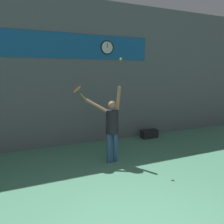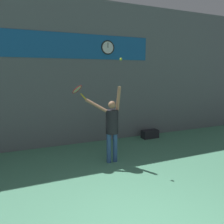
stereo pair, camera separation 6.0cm
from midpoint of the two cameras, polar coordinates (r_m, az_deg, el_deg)
name	(u,v)px [view 2 (the right image)]	position (r m, az deg, el deg)	size (l,w,h in m)	color
back_wall	(68,74)	(7.71, -11.10, 9.75)	(18.00, 0.10, 5.00)	slate
sponsor_banner	(68,46)	(7.71, -11.25, 16.63)	(5.98, 0.02, 0.83)	#195B9E
scoreboard_clock	(108,48)	(8.10, -0.88, 16.49)	(0.50, 0.05, 0.50)	white
tennis_player	(112,125)	(6.12, 0.18, -3.33)	(0.94, 0.61, 2.17)	#2D4C7F
tennis_racket	(78,90)	(6.23, -8.69, 5.70)	(0.43, 0.42, 0.42)	yellow
tennis_ball	(121,59)	(5.95, 2.62, 13.63)	(0.07, 0.07, 0.07)	#CCDB2D
equipment_bag	(150,134)	(8.78, 10.07, -5.67)	(0.66, 0.33, 0.31)	black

